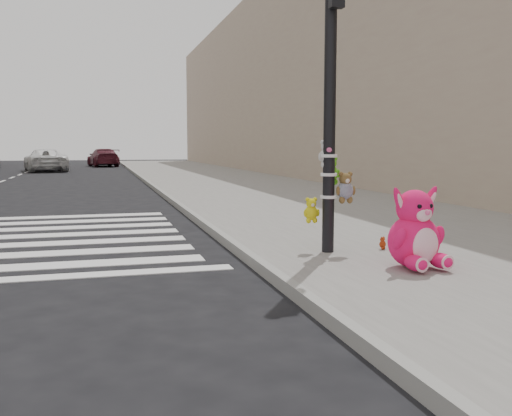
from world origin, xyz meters
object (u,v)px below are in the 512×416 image
object	(u,v)px
car_white_near	(45,160)
pink_bunny	(415,234)
signal_pole	(331,129)
red_teddy	(383,243)

from	to	relation	value
car_white_near	pink_bunny	bearing A→B (deg)	92.12
signal_pole	red_teddy	bearing A→B (deg)	-4.26
pink_bunny	car_white_near	size ratio (longest dim) A/B	0.20
red_teddy	car_white_near	world-z (taller)	car_white_near
pink_bunny	car_white_near	distance (m)	32.16
pink_bunny	red_teddy	distance (m)	1.24
signal_pole	car_white_near	xyz separation A→B (m)	(-6.12, 30.22, -1.11)
red_teddy	car_white_near	size ratio (longest dim) A/B	0.04
pink_bunny	red_teddy	world-z (taller)	pink_bunny
signal_pole	car_white_near	distance (m)	30.85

